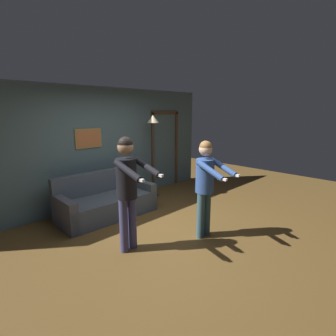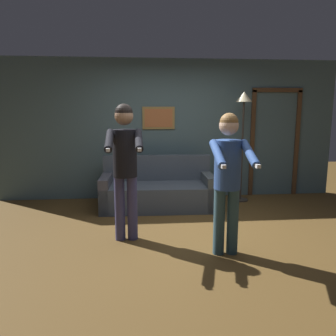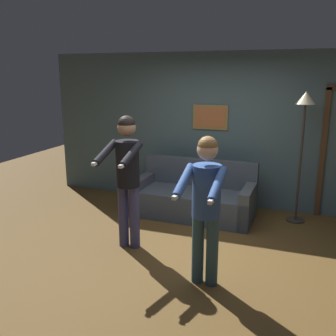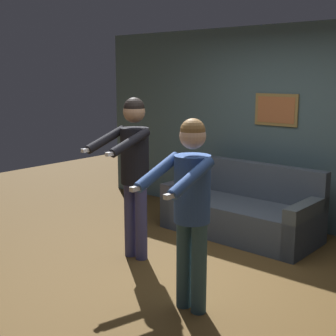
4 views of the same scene
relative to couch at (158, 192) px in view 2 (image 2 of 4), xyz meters
The scene contains 6 objects.
ground_plane 1.42m from the couch, 78.57° to the right, with size 12.00×12.00×0.00m, color brown.
back_wall_assembly 1.29m from the couch, 67.17° to the left, with size 6.40×0.10×2.60m.
couch is the anchor object (origin of this frame).
torchiere_lamp 2.07m from the couch, 10.95° to the left, with size 0.29×0.29×1.99m.
person_standing_left 1.69m from the couch, 108.94° to the right, with size 0.44×0.73×1.74m.
person_standing_right 2.18m from the couch, 70.82° to the right, with size 0.44×0.68×1.63m.
Camera 2 is at (-0.59, -4.11, 1.65)m, focal length 35.00 mm.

